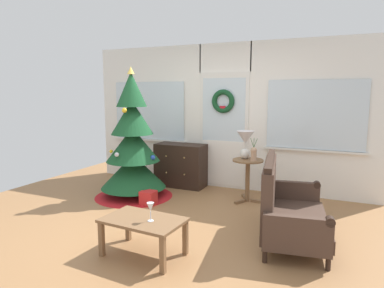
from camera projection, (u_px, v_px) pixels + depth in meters
ground_plane at (171, 227)px, 4.36m from camera, size 6.76×6.76×0.00m
back_wall_with_door at (224, 116)px, 6.04m from camera, size 5.20×0.19×2.55m
christmas_tree at (133, 151)px, 5.54m from camera, size 1.27×1.27×2.11m
dresser_cabinet at (181, 165)px, 6.21m from camera, size 0.90×0.45×0.78m
settee_sofa at (286, 208)px, 3.96m from camera, size 0.91×1.51×0.96m
side_table at (248, 172)px, 5.32m from camera, size 0.50×0.48×0.67m
table_lamp at (245, 141)px, 5.30m from camera, size 0.28×0.28×0.44m
flower_vase at (254, 153)px, 5.18m from camera, size 0.11×0.10×0.35m
coffee_table at (143, 224)px, 3.55m from camera, size 0.87×0.58×0.40m
wine_glass at (150, 208)px, 3.46m from camera, size 0.08×0.08×0.20m
gift_box at (148, 198)px, 5.18m from camera, size 0.22×0.20×0.22m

